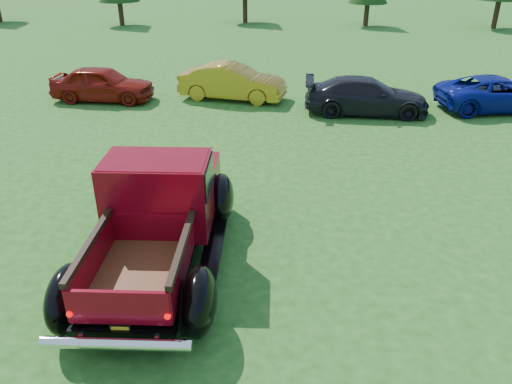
# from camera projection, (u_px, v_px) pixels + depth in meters

# --- Properties ---
(ground) EXTENTS (120.00, 120.00, 0.00)m
(ground) POSITION_uv_depth(u_px,v_px,m) (246.00, 240.00, 10.45)
(ground) COLOR #204E16
(ground) RESTS_ON ground
(pickup_truck) EXTENTS (2.77, 5.59, 2.04)m
(pickup_truck) POSITION_uv_depth(u_px,v_px,m) (160.00, 210.00, 9.59)
(pickup_truck) COLOR black
(pickup_truck) RESTS_ON ground
(show_car_red) EXTENTS (3.97, 1.74, 1.33)m
(show_car_red) POSITION_uv_depth(u_px,v_px,m) (102.00, 84.00, 19.28)
(show_car_red) COLOR maroon
(show_car_red) RESTS_ON ground
(show_car_yellow) EXTENTS (4.30, 2.15, 1.35)m
(show_car_yellow) POSITION_uv_depth(u_px,v_px,m) (233.00, 82.00, 19.45)
(show_car_yellow) COLOR #B58818
(show_car_yellow) RESTS_ON ground
(show_car_grey) EXTENTS (4.44, 1.89, 1.28)m
(show_car_grey) POSITION_uv_depth(u_px,v_px,m) (366.00, 96.00, 17.85)
(show_car_grey) COLOR black
(show_car_grey) RESTS_ON ground
(show_car_blue) EXTENTS (4.72, 2.78, 1.23)m
(show_car_blue) POSITION_uv_depth(u_px,v_px,m) (498.00, 93.00, 18.24)
(show_car_blue) COLOR navy
(show_car_blue) RESTS_ON ground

